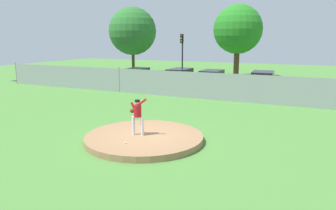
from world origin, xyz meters
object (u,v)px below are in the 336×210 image
object	(u,v)px
parked_car_white	(262,82)
traffic_light_near	(182,49)
parked_car_teal	(180,79)
parked_car_red	(137,77)
pitcher_youth	(137,113)
baseball	(125,143)
parked_car_silver	(212,80)

from	to	relation	value
parked_car_white	traffic_light_near	bearing A→B (deg)	156.39
parked_car_teal	parked_car_red	distance (m)	4.40
traffic_light_near	pitcher_youth	bearing A→B (deg)	-73.07
pitcher_youth	parked_car_teal	world-z (taller)	pitcher_youth
baseball	parked_car_red	distance (m)	17.68
baseball	parked_car_red	xyz separation A→B (m)	(-8.52, 15.49, 0.46)
pitcher_youth	traffic_light_near	bearing A→B (deg)	106.93
parked_car_silver	pitcher_youth	bearing A→B (deg)	-84.98
parked_car_teal	parked_car_silver	size ratio (longest dim) A/B	1.07
pitcher_youth	baseball	bearing A→B (deg)	-83.88
parked_car_white	parked_car_red	distance (m)	11.30
baseball	traffic_light_near	world-z (taller)	traffic_light_near
pitcher_youth	parked_car_silver	xyz separation A→B (m)	(-1.29, 14.72, -0.41)
baseball	parked_car_white	world-z (taller)	parked_car_white
parked_car_red	traffic_light_near	xyz separation A→B (m)	(2.69, 4.42, 2.48)
parked_car_red	traffic_light_near	distance (m)	5.74
pitcher_youth	parked_car_red	bearing A→B (deg)	120.41
pitcher_youth	parked_car_white	distance (m)	15.26
parked_car_red	traffic_light_near	size ratio (longest dim) A/B	0.90
parked_car_silver	baseball	bearing A→B (deg)	-84.89
parked_car_white	parked_car_teal	bearing A→B (deg)	-172.99
parked_car_silver	parked_car_teal	bearing A→B (deg)	-167.76
parked_car_teal	traffic_light_near	world-z (taller)	traffic_light_near
parked_car_white	parked_car_teal	distance (m)	6.94
parked_car_white	parked_car_red	world-z (taller)	parked_car_white
pitcher_youth	parked_car_teal	distance (m)	14.69
baseball	parked_car_silver	bearing A→B (deg)	95.11
parked_car_white	parked_car_teal	size ratio (longest dim) A/B	0.97
parked_car_red	parked_car_teal	bearing A→B (deg)	-2.31
parked_car_silver	traffic_light_near	distance (m)	6.44
pitcher_youth	traffic_light_near	distance (m)	19.68
parked_car_white	traffic_light_near	distance (m)	9.68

